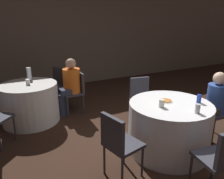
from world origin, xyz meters
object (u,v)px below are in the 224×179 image
object	(u,v)px
table_near	(169,127)
chair_near_south	(223,156)
chair_far_northeast	(59,83)
soda_can_blue	(199,99)
chair_far_east	(76,88)
bottle_far	(29,74)
pizza_plate_near	(166,101)
chair_near_north	(141,96)
soda_can_silver	(198,109)
chair_near_east	(219,107)
person_orange_shirt	(69,86)
chair_near_west	(118,141)
person_blue_shirt	(212,107)
table_far	(30,103)

from	to	relation	value
table_near	chair_near_south	bearing A→B (deg)	-98.51
chair_far_northeast	soda_can_blue	xyz separation A→B (m)	(1.36, -2.76, 0.29)
chair_far_east	bottle_far	size ratio (longest dim) A/B	3.52
chair_far_east	pizza_plate_near	distance (m)	2.06
bottle_far	chair_near_north	bearing A→B (deg)	-36.09
soda_can_silver	chair_near_east	bearing A→B (deg)	20.38
chair_near_south	soda_can_blue	xyz separation A→B (m)	(0.53, 0.83, 0.29)
table_near	person_orange_shirt	distance (m)	2.21
chair_near_south	chair_far_northeast	xyz separation A→B (m)	(-0.83, 3.60, 0.00)
chair_near_north	soda_can_silver	world-z (taller)	soda_can_silver
chair_near_south	bottle_far	distance (m)	3.63
chair_near_west	chair_near_north	size ratio (longest dim) A/B	1.00
chair_near_north	person_blue_shirt	world-z (taller)	person_blue_shirt
table_near	chair_far_northeast	distance (m)	2.78
chair_near_east	pizza_plate_near	distance (m)	1.05
table_far	chair_near_south	bearing A→B (deg)	-62.63
person_blue_shirt	person_orange_shirt	size ratio (longest dim) A/B	0.97
table_near	soda_can_blue	size ratio (longest dim) A/B	9.82
person_blue_shirt	pizza_plate_near	distance (m)	0.88
table_near	chair_far_east	distance (m)	2.15
chair_near_south	soda_can_blue	size ratio (longest dim) A/B	7.15
chair_near_east	bottle_far	world-z (taller)	bottle_far
chair_near_west	person_blue_shirt	bearing A→B (deg)	82.78
chair_near_south	table_near	bearing A→B (deg)	90.00
table_far	person_orange_shirt	world-z (taller)	person_orange_shirt
chair_near_west	bottle_far	xyz separation A→B (m)	(-0.64, 2.51, 0.35)
chair_near_east	chair_far_northeast	world-z (taller)	same
chair_near_south	chair_near_north	size ratio (longest dim) A/B	1.00
table_near	chair_far_east	bearing A→B (deg)	110.70
chair_near_south	person_blue_shirt	size ratio (longest dim) A/B	0.77
chair_near_north	person_orange_shirt	bearing A→B (deg)	-32.43
chair_near_west	chair_far_northeast	distance (m)	2.81
table_far	pizza_plate_near	world-z (taller)	pizza_plate_near
pizza_plate_near	bottle_far	bearing A→B (deg)	126.29
chair_far_northeast	pizza_plate_near	size ratio (longest dim) A/B	3.96
table_far	person_orange_shirt	distance (m)	0.82
chair_far_east	chair_far_northeast	size ratio (longest dim) A/B	1.00
chair_near_east	chair_near_west	world-z (taller)	same
person_orange_shirt	soda_can_blue	distance (m)	2.53
soda_can_blue	chair_near_north	bearing A→B (deg)	99.70
chair_near_south	chair_near_east	xyz separation A→B (m)	(1.15, 0.93, 0.00)
chair_near_east	bottle_far	bearing A→B (deg)	51.81
pizza_plate_near	chair_near_south	bearing A→B (deg)	-97.51
chair_far_northeast	soda_can_blue	bearing A→B (deg)	166.09
table_near	chair_near_west	world-z (taller)	chair_near_west
table_near	bottle_far	world-z (taller)	bottle_far
chair_far_northeast	bottle_far	xyz separation A→B (m)	(-0.64, -0.29, 0.35)
chair_near_east	pizza_plate_near	bearing A→B (deg)	84.25
chair_near_west	pizza_plate_near	bearing A→B (deg)	95.67
chair_near_west	person_orange_shirt	world-z (taller)	person_orange_shirt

